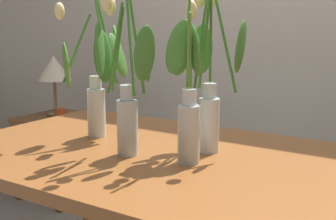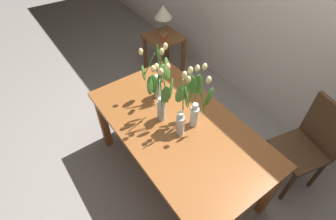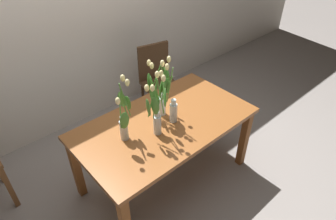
{
  "view_description": "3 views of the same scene",
  "coord_description": "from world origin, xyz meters",
  "px_view_note": "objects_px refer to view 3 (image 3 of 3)",
  "views": [
    {
      "loc": [
        0.74,
        -1.21,
        1.17
      ],
      "look_at": [
        -0.09,
        0.08,
        0.87
      ],
      "focal_mm": 48.7,
      "sensor_mm": 36.0,
      "label": 1
    },
    {
      "loc": [
        1.07,
        -0.88,
        2.37
      ],
      "look_at": [
        -0.05,
        -0.07,
        0.92
      ],
      "focal_mm": 28.11,
      "sensor_mm": 36.0,
      "label": 2
    },
    {
      "loc": [
        -1.34,
        -1.55,
        2.41
      ],
      "look_at": [
        -0.02,
        -0.06,
        0.91
      ],
      "focal_mm": 31.63,
      "sensor_mm": 36.0,
      "label": 3
    }
  ],
  "objects_px": {
    "tulip_vase_2": "(160,92)",
    "dining_chair": "(157,77)",
    "dining_table": "(165,129)",
    "tulip_vase_1": "(170,104)",
    "tulip_vase_3": "(124,119)",
    "tulip_vase_0": "(157,111)"
  },
  "relations": [
    {
      "from": "tulip_vase_3",
      "to": "dining_chair",
      "type": "xyz_separation_m",
      "value": [
        1.06,
        0.86,
        -0.42
      ]
    },
    {
      "from": "dining_table",
      "to": "tulip_vase_2",
      "type": "relative_size",
      "value": 2.75
    },
    {
      "from": "tulip_vase_2",
      "to": "dining_chair",
      "type": "height_order",
      "value": "tulip_vase_2"
    },
    {
      "from": "tulip_vase_0",
      "to": "dining_chair",
      "type": "relative_size",
      "value": 0.61
    },
    {
      "from": "dining_table",
      "to": "tulip_vase_2",
      "type": "distance_m",
      "value": 0.35
    },
    {
      "from": "dining_table",
      "to": "tulip_vase_1",
      "type": "height_order",
      "value": "tulip_vase_1"
    },
    {
      "from": "tulip_vase_0",
      "to": "dining_chair",
      "type": "xyz_separation_m",
      "value": [
        0.83,
        0.99,
        -0.45
      ]
    },
    {
      "from": "tulip_vase_0",
      "to": "tulip_vase_3",
      "type": "xyz_separation_m",
      "value": [
        -0.23,
        0.13,
        -0.03
      ]
    },
    {
      "from": "tulip_vase_1",
      "to": "dining_chair",
      "type": "height_order",
      "value": "tulip_vase_1"
    },
    {
      "from": "tulip_vase_1",
      "to": "tulip_vase_2",
      "type": "relative_size",
      "value": 0.98
    },
    {
      "from": "tulip_vase_2",
      "to": "tulip_vase_0",
      "type": "bearing_deg",
      "value": -137.0
    },
    {
      "from": "tulip_vase_0",
      "to": "dining_chair",
      "type": "bearing_deg",
      "value": 50.08
    },
    {
      "from": "tulip_vase_2",
      "to": "tulip_vase_3",
      "type": "bearing_deg",
      "value": -172.32
    },
    {
      "from": "tulip_vase_1",
      "to": "tulip_vase_3",
      "type": "relative_size",
      "value": 1.01
    },
    {
      "from": "tulip_vase_2",
      "to": "tulip_vase_3",
      "type": "relative_size",
      "value": 1.03
    },
    {
      "from": "tulip_vase_1",
      "to": "tulip_vase_3",
      "type": "bearing_deg",
      "value": 169.91
    },
    {
      "from": "tulip_vase_3",
      "to": "dining_chair",
      "type": "bearing_deg",
      "value": 39.15
    },
    {
      "from": "dining_table",
      "to": "tulip_vase_1",
      "type": "xyz_separation_m",
      "value": [
        0.04,
        -0.02,
        0.28
      ]
    },
    {
      "from": "tulip_vase_2",
      "to": "dining_chair",
      "type": "relative_size",
      "value": 0.62
    },
    {
      "from": "dining_table",
      "to": "dining_chair",
      "type": "relative_size",
      "value": 1.72
    },
    {
      "from": "tulip_vase_1",
      "to": "tulip_vase_3",
      "type": "height_order",
      "value": "tulip_vase_1"
    },
    {
      "from": "dining_table",
      "to": "tulip_vase_3",
      "type": "relative_size",
      "value": 2.83
    }
  ]
}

